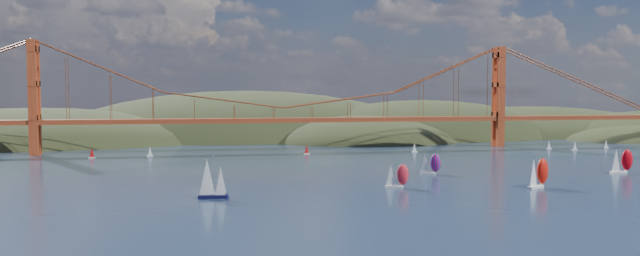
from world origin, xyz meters
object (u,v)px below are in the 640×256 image
object	(u,v)px
racer_1	(538,172)
racer_rwb	(430,163)
sloop_navy	(211,179)
racer_0	(396,175)
racer_2	(621,160)

from	to	relation	value
racer_1	racer_rwb	xyz separation A→B (m)	(-20.93, 38.20, -0.92)
sloop_navy	racer_1	xyz separation A→B (m)	(101.03, -0.53, -0.54)
racer_rwb	racer_1	bearing A→B (deg)	-36.05
racer_1	racer_rwb	bearing A→B (deg)	93.30
racer_0	racer_rwb	size ratio (longest dim) A/B	0.99
racer_rwb	racer_2	bearing A→B (deg)	16.12
sloop_navy	racer_rwb	distance (m)	88.52
sloop_navy	racer_0	bearing A→B (deg)	14.32
racer_1	racer_2	size ratio (longest dim) A/B	1.05
sloop_navy	racer_1	bearing A→B (deg)	5.39
racer_0	racer_1	distance (m)	44.32
racer_0	racer_2	bearing A→B (deg)	25.35
racer_2	racer_1	bearing A→B (deg)	-150.62
racer_1	racer_2	bearing A→B (deg)	2.90
racer_0	racer_rwb	distance (m)	36.58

